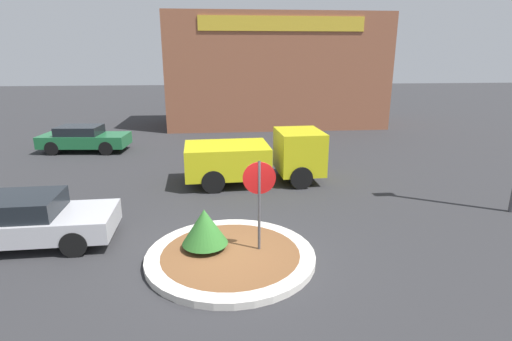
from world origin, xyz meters
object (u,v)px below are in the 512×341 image
(utility_truck, at_px, (257,157))
(parked_sedan_silver, at_px, (26,220))
(stop_sign, at_px, (259,190))
(parked_sedan_green, at_px, (84,138))

(utility_truck, height_order, parked_sedan_silver, utility_truck)
(stop_sign, bearing_deg, utility_truck, 84.85)
(utility_truck, relative_size, parked_sedan_silver, 1.22)
(utility_truck, bearing_deg, parked_sedan_green, 141.85)
(stop_sign, height_order, utility_truck, stop_sign)
(stop_sign, xyz_separation_m, utility_truck, (0.55, 6.12, -0.72))
(parked_sedan_silver, bearing_deg, stop_sign, -12.84)
(stop_sign, distance_m, parked_sedan_green, 14.74)
(parked_sedan_green, bearing_deg, stop_sign, -51.63)
(utility_truck, bearing_deg, parked_sedan_silver, -146.70)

